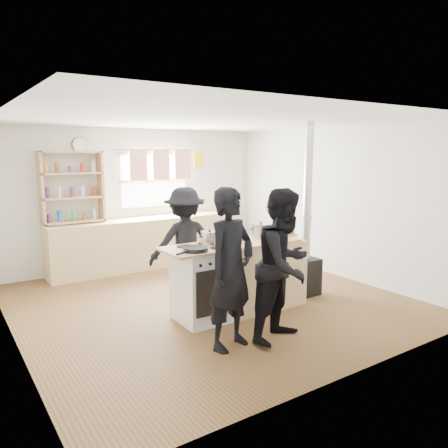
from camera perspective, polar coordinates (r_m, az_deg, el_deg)
The scene contains 14 objects.
ground at distance 6.26m, azimuth -1.92°, elevation -10.05°, with size 5.00×5.00×0.01m, color brown.
back_counter at distance 8.05m, azimuth -10.32°, elevation -2.45°, with size 3.40×0.55×0.90m, color #D5BB80.
shelving_unit at distance 7.63m, azimuth -19.24°, elevation 4.60°, with size 1.00×0.28×1.20m.
thermos at distance 8.22m, azimuth -6.31°, elevation 2.24°, with size 0.10×0.10×0.33m, color silver.
cooking_island at distance 5.76m, azimuth 2.20°, elevation -6.87°, with size 1.97×0.64×0.93m.
skillet_greens at distance 5.12m, azimuth -3.73°, elevation -3.27°, with size 0.38×0.38×0.05m.
roast_tray at distance 5.63m, azimuth 0.73°, elevation -1.96°, with size 0.42×0.32×0.07m.
stockpot_stove at distance 5.49m, azimuth -1.88°, elevation -1.80°, with size 0.23×0.23×0.19m.
stockpot_counter at distance 5.95m, azimuth 4.85°, elevation -0.81°, with size 0.30×0.30×0.22m.
bread_board at distance 6.13m, azimuth 8.05°, elevation -1.02°, with size 0.33×0.27×0.12m.
flue_heater at distance 6.49m, azimuth 10.65°, elevation -3.55°, with size 0.35×0.35×2.50m.
person_near_left at distance 4.61m, azimuth 0.93°, elevation -5.91°, with size 0.63×0.41×1.73m, color black.
person_near_right at distance 4.87m, azimuth 7.90°, elevation -5.35°, with size 0.82×0.64×1.70m, color black.
person_far at distance 6.25m, azimuth -5.12°, elevation -2.49°, with size 1.03×0.59×1.59m, color black.
Camera 1 is at (-3.11, -5.02, 2.08)m, focal length 35.00 mm.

